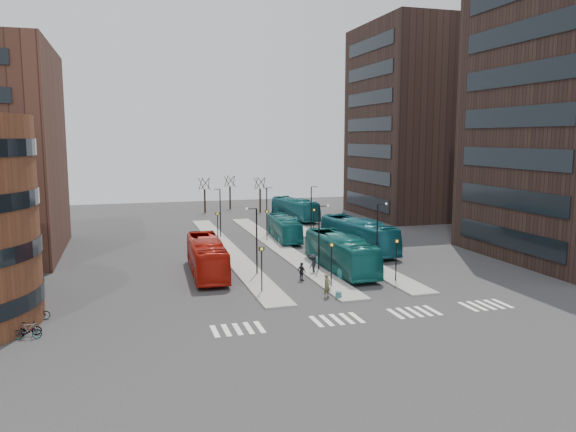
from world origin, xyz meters
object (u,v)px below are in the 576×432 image
object	(u,v)px
teal_bus_d	(295,209)
traveller	(327,286)
red_bus	(207,257)
teal_bus_a	(340,253)
suitcase	(338,295)
commuter_a	(215,270)
teal_bus_b	(284,228)
bicycle_near	(27,332)
teal_bus_c	(358,235)
commuter_c	(313,264)
bicycle_far	(36,313)
commuter_b	(302,272)
bicycle_mid	(28,329)

from	to	relation	value
teal_bus_d	traveller	xyz separation A→B (m)	(-10.01, -41.29, -0.70)
red_bus	teal_bus_a	bearing A→B (deg)	-7.02
suitcase	commuter_a	xyz separation A→B (m)	(-8.25, 8.91, 0.58)
commuter_a	teal_bus_b	bearing A→B (deg)	-111.52
bicycle_near	commuter_a	bearing A→B (deg)	-44.06
teal_bus_b	commuter_a	distance (m)	20.27
suitcase	teal_bus_d	distance (m)	43.05
teal_bus_b	bicycle_near	size ratio (longest dim) A/B	6.02
teal_bus_a	teal_bus_c	bearing A→B (deg)	56.01
teal_bus_d	commuter_c	bearing A→B (deg)	-113.43
teal_bus_a	red_bus	bearing A→B (deg)	169.72
teal_bus_b	commuter_c	distance (m)	17.52
red_bus	teal_bus_a	distance (m)	12.52
commuter_c	bicycle_far	bearing A→B (deg)	-29.74
bicycle_far	teal_bus_b	bearing A→B (deg)	-45.73
traveller	bicycle_near	distance (m)	21.51
teal_bus_c	bicycle_near	distance (m)	36.66
commuter_a	commuter_b	distance (m)	7.70
teal_bus_c	commuter_c	xyz separation A→B (m)	(-8.22, -8.56, -0.88)
bicycle_near	traveller	bearing A→B (deg)	-75.21
suitcase	bicycle_mid	bearing A→B (deg)	-150.98
commuter_b	bicycle_far	distance (m)	21.48
suitcase	commuter_b	size ratio (longest dim) A/B	0.35
suitcase	red_bus	distance (m)	13.99
suitcase	commuter_b	distance (m)	6.26
suitcase	commuter_a	bearing A→B (deg)	156.10
traveller	teal_bus_b	bearing A→B (deg)	53.44
commuter_b	bicycle_far	xyz separation A→B (m)	(-20.88, -5.04, -0.35)
teal_bus_b	commuter_b	world-z (taller)	teal_bus_b
commuter_b	bicycle_mid	size ratio (longest dim) A/B	1.06
teal_bus_a	bicycle_near	xyz separation A→B (m)	(-25.57, -11.47, -1.26)
commuter_a	bicycle_mid	distance (m)	17.63
teal_bus_c	bicycle_near	xyz separation A→B (m)	(-30.92, -19.66, -1.34)
suitcase	bicycle_mid	size ratio (longest dim) A/B	0.37
bicycle_mid	teal_bus_c	bearing A→B (deg)	-63.52
commuter_a	bicycle_near	bearing A→B (deg)	52.23
suitcase	red_bus	size ratio (longest dim) A/B	0.05
teal_bus_a	traveller	size ratio (longest dim) A/B	6.60
suitcase	bicycle_near	bearing A→B (deg)	-149.73
traveller	commuter_c	size ratio (longest dim) A/B	1.03
teal_bus_d	commuter_c	distance (m)	34.66
bicycle_mid	red_bus	bearing A→B (deg)	-50.69
teal_bus_a	commuter_c	distance (m)	3.01
traveller	bicycle_near	size ratio (longest dim) A/B	1.08
red_bus	commuter_c	world-z (taller)	red_bus
commuter_c	bicycle_near	world-z (taller)	commuter_c
bicycle_mid	bicycle_far	bearing A→B (deg)	-5.33
teal_bus_a	bicycle_near	distance (m)	28.06
teal_bus_a	commuter_a	bearing A→B (deg)	178.64
bicycle_near	bicycle_mid	bearing A→B (deg)	5.70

